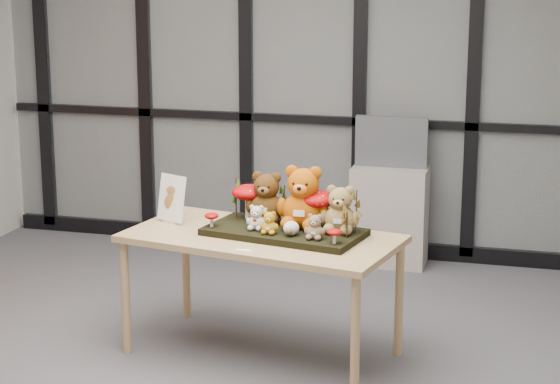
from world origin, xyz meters
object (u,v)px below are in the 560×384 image
(display_table, at_px, (262,246))
(mushroom_front_right, at_px, (335,235))
(diorama_tray, at_px, (284,232))
(monitor, at_px, (391,142))
(sign_holder, at_px, (172,201))
(mushroom_front_left, at_px, (212,219))
(plush_cream_hedgehog, at_px, (291,228))
(bear_small_yellow, at_px, (269,221))
(bear_white_bow, at_px, (257,216))
(mushroom_back_left, at_px, (249,200))
(cabinet, at_px, (389,216))
(mushroom_back_right, at_px, (317,207))
(bear_beige_small, at_px, (315,225))
(bear_tan_back, at_px, (340,206))
(bear_pooh_yellow, at_px, (304,194))
(bear_brown_medium, at_px, (267,194))

(display_table, distance_m, mushroom_front_right, 0.52)
(diorama_tray, xyz_separation_m, monitor, (0.30, 1.94, 0.19))
(sign_holder, bearing_deg, mushroom_front_left, -4.20)
(display_table, xyz_separation_m, plush_cream_hedgehog, (0.20, -0.08, 0.15))
(bear_small_yellow, xyz_separation_m, mushroom_front_right, (0.40, -0.10, -0.03))
(bear_white_bow, distance_m, monitor, 2.04)
(diorama_tray, height_order, mushroom_back_left, mushroom_back_left)
(mushroom_front_right, bearing_deg, plush_cream_hedgehog, 160.63)
(plush_cream_hedgehog, bearing_deg, cabinet, 94.57)
(bear_small_yellow, height_order, mushroom_front_right, bear_small_yellow)
(mushroom_front_right, relative_size, cabinet, 0.12)
(display_table, height_order, mushroom_back_right, mushroom_back_right)
(bear_beige_small, xyz_separation_m, plush_cream_hedgehog, (-0.14, 0.03, -0.03))
(bear_tan_back, bearing_deg, monitor, 101.58)
(diorama_tray, distance_m, mushroom_back_right, 0.23)
(bear_white_bow, xyz_separation_m, mushroom_back_left, (-0.12, 0.23, 0.03))
(display_table, xyz_separation_m, bear_white_bow, (-0.02, -0.02, 0.18))
(mushroom_back_left, bearing_deg, monitor, 72.14)
(plush_cream_hedgehog, bearing_deg, bear_small_yellow, -170.36)
(bear_white_bow, height_order, monitor, monitor)
(bear_small_yellow, bearing_deg, mushroom_front_right, -2.80)
(bear_small_yellow, xyz_separation_m, plush_cream_hedgehog, (0.13, -0.00, -0.03))
(bear_small_yellow, bearing_deg, mushroom_back_left, 136.73)
(display_table, xyz_separation_m, mushroom_front_left, (-0.29, -0.03, 0.15))
(bear_pooh_yellow, bearing_deg, bear_beige_small, -49.80)
(monitor, bearing_deg, bear_beige_small, -92.35)
(bear_tan_back, bearing_deg, bear_small_yellow, -148.47)
(diorama_tray, relative_size, mushroom_front_left, 9.77)
(bear_pooh_yellow, xyz_separation_m, monitor, (0.20, 1.87, -0.03))
(bear_white_bow, distance_m, mushroom_back_left, 0.26)
(bear_tan_back, distance_m, mushroom_back_right, 0.16)
(mushroom_back_right, bearing_deg, sign_holder, 178.67)
(bear_beige_small, height_order, plush_cream_hedgehog, bear_beige_small)
(plush_cream_hedgehog, relative_size, mushroom_front_left, 0.98)
(diorama_tray, relative_size, bear_white_bow, 5.60)
(plush_cream_hedgehog, xyz_separation_m, mushroom_front_right, (0.27, -0.09, 0.00))
(sign_holder, xyz_separation_m, monitor, (1.03, 1.84, 0.08))
(diorama_tray, bearing_deg, mushroom_back_right, 35.92)
(bear_brown_medium, bearing_deg, bear_beige_small, -27.23)
(mushroom_front_right, bearing_deg, cabinet, 91.05)
(diorama_tray, xyz_separation_m, bear_white_bow, (-0.15, -0.05, 0.10))
(bear_beige_small, distance_m, plush_cream_hedgehog, 0.15)
(sign_holder, distance_m, monitor, 2.11)
(mushroom_front_left, bearing_deg, sign_holder, 152.12)
(bear_brown_medium, distance_m, bear_tan_back, 0.47)
(bear_small_yellow, bearing_deg, mushroom_back_right, 51.50)
(bear_white_bow, bearing_deg, diorama_tray, 30.30)
(display_table, xyz_separation_m, monitor, (0.43, 1.97, 0.28))
(mushroom_back_left, bearing_deg, plush_cream_hedgehog, -41.06)
(bear_brown_medium, bearing_deg, cabinet, 87.06)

